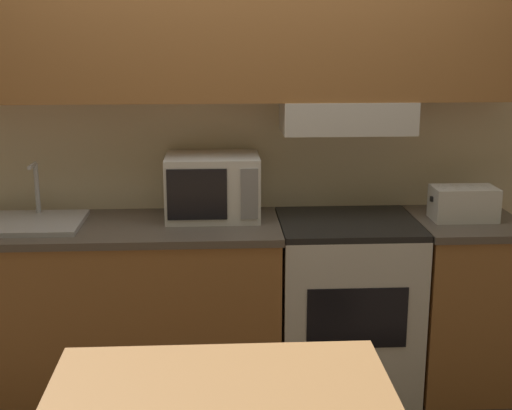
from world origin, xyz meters
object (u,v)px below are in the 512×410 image
Objects in this scene: microwave at (213,187)px; toaster at (464,203)px; sink_basin at (31,222)px; stove_range at (346,304)px.

toaster is (1.24, -0.12, -0.07)m from microwave.
microwave is 0.95× the size of sink_basin.
microwave is at bearing 171.22° from stove_range.
stove_range is at bearing 178.81° from toaster.
toaster is 2.12m from sink_basin.
toaster is (0.57, -0.01, 0.53)m from stove_range.
stove_range is 2.72× the size of toaster.
stove_range is 1.92× the size of microwave.
sink_basin is (-0.88, -0.11, -0.14)m from microwave.
microwave is at bearing 6.84° from sink_basin.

